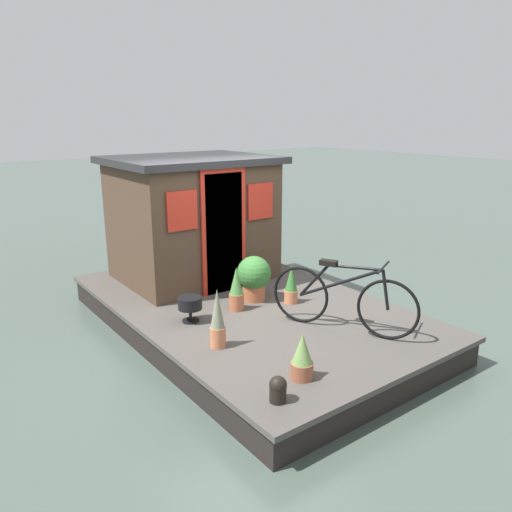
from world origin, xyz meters
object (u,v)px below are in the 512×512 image
at_px(charcoal_grill, 190,304).
at_px(mooring_bollard, 278,389).
at_px(houseboat_cabin, 193,218).
at_px(potted_plant_rosemary, 254,276).
at_px(potted_plant_basil, 217,320).
at_px(potted_plant_succulent, 302,357).
at_px(potted_plant_geranium, 291,285).
at_px(potted_plant_sage, 236,290).
at_px(bicycle, 343,299).

bearing_deg(charcoal_grill, mooring_bollard, 172.63).
relative_size(houseboat_cabin, potted_plant_rosemary, 3.79).
relative_size(potted_plant_basil, potted_plant_rosemary, 1.08).
bearing_deg(charcoal_grill, potted_plant_succulent, -174.47).
distance_m(potted_plant_succulent, potted_plant_geranium, 2.03).
height_order(houseboat_cabin, potted_plant_rosemary, houseboat_cabin).
distance_m(potted_plant_sage, charcoal_grill, 0.68).
relative_size(potted_plant_basil, mooring_bollard, 2.75).
relative_size(houseboat_cabin, potted_plant_succulent, 5.04).
height_order(houseboat_cabin, potted_plant_succulent, houseboat_cabin).
xyz_separation_m(potted_plant_geranium, mooring_bollard, (-1.79, 1.68, -0.12)).
bearing_deg(bicycle, houseboat_cabin, 7.27).
height_order(potted_plant_sage, potted_plant_rosemary, potted_plant_rosemary).
relative_size(potted_plant_rosemary, charcoal_grill, 1.94).
bearing_deg(houseboat_cabin, potted_plant_geranium, -165.11).
xyz_separation_m(houseboat_cabin, mooring_bollard, (-3.57, 1.20, -0.82)).
height_order(bicycle, potted_plant_geranium, bicycle).
relative_size(potted_plant_succulent, mooring_bollard, 1.90).
xyz_separation_m(potted_plant_succulent, potted_plant_geranium, (1.61, -1.24, 0.03)).
xyz_separation_m(bicycle, potted_plant_sage, (1.27, 0.63, -0.12)).
xyz_separation_m(potted_plant_succulent, mooring_bollard, (-0.18, 0.44, -0.10)).
bearing_deg(potted_plant_basil, potted_plant_rosemary, -51.59).
distance_m(houseboat_cabin, potted_plant_sage, 1.71).
bearing_deg(charcoal_grill, potted_plant_geranium, -99.65).
bearing_deg(potted_plant_sage, charcoal_grill, 88.77).
xyz_separation_m(potted_plant_succulent, charcoal_grill, (1.85, 0.18, 0.01)).
distance_m(houseboat_cabin, potted_plant_succulent, 3.55).
bearing_deg(mooring_bollard, potted_plant_rosemary, -31.65).
xyz_separation_m(bicycle, mooring_bollard, (-0.74, 1.57, -0.27)).
bearing_deg(houseboat_cabin, potted_plant_sage, 170.31).
bearing_deg(potted_plant_geranium, bicycle, 173.83).
relative_size(potted_plant_succulent, potted_plant_geranium, 0.90).
relative_size(potted_plant_sage, potted_plant_succulent, 1.24).
bearing_deg(potted_plant_sage, bicycle, -153.79).
relative_size(houseboat_cabin, potted_plant_geranium, 4.52).
relative_size(potted_plant_geranium, mooring_bollard, 2.12).
xyz_separation_m(bicycle, potted_plant_rosemary, (1.43, 0.22, -0.06)).
height_order(potted_plant_succulent, charcoal_grill, potted_plant_succulent).
distance_m(bicycle, mooring_bollard, 1.75).
bearing_deg(potted_plant_succulent, potted_plant_geranium, -37.58).
xyz_separation_m(potted_plant_geranium, potted_plant_rosemary, (0.39, 0.34, 0.09)).
bearing_deg(potted_plant_sage, potted_plant_rosemary, -68.00).
height_order(potted_plant_basil, potted_plant_succulent, potted_plant_basil).
xyz_separation_m(potted_plant_rosemary, charcoal_grill, (-0.15, 1.08, -0.11)).
distance_m(potted_plant_geranium, mooring_bollard, 2.45).
bearing_deg(charcoal_grill, bicycle, -134.64).
bearing_deg(potted_plant_geranium, mooring_bollard, 136.80).
height_order(bicycle, potted_plant_succulent, bicycle).
bearing_deg(mooring_bollard, potted_plant_succulent, -67.87).
height_order(potted_plant_succulent, potted_plant_geranium, potted_plant_geranium).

